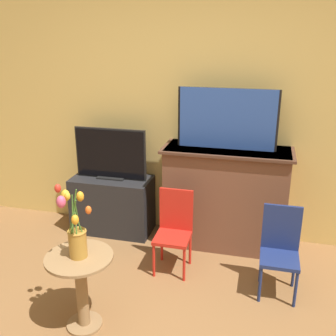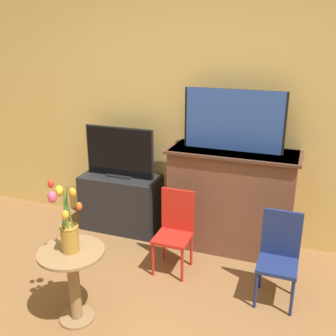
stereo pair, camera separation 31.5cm
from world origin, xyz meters
The scene contains 9 objects.
wall_back centered at (0.00, 2.13, 1.35)m, with size 8.00×0.06×2.70m.
fireplace_mantel centered at (0.36, 1.88, 0.50)m, with size 1.19×0.47×0.98m.
painting centered at (0.34, 1.89, 1.25)m, with size 0.90×0.03×0.55m.
tv_stand centered at (-0.79, 1.88, 0.29)m, with size 0.81×0.40×0.58m.
tv_monitor centered at (-0.79, 1.88, 0.84)m, with size 0.73×0.12×0.52m.
chair_red centered at (-0.02, 1.37, 0.39)m, with size 0.30×0.30×0.72m.
chair_blue centered at (0.87, 1.25, 0.39)m, with size 0.30×0.30×0.72m.
side_table centered at (-0.47, 0.48, 0.37)m, with size 0.46×0.46×0.57m.
vase_tulips centered at (-0.48, 0.48, 0.76)m, with size 0.24×0.19×0.51m.
Camera 1 is at (0.67, -1.59, 2.00)m, focal length 42.00 mm.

